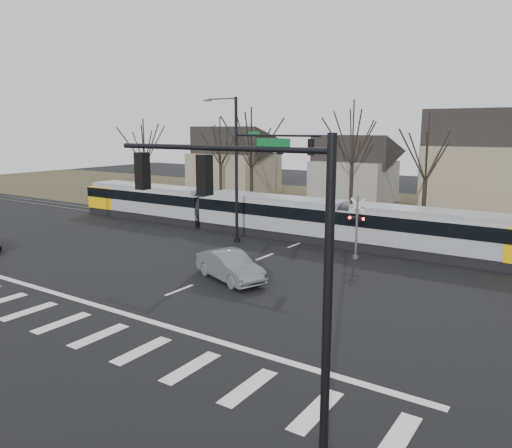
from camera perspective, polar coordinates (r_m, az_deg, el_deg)
The scene contains 15 objects.
ground at distance 24.47m, azimuth -11.93°, elevation -8.64°, with size 140.00×140.00×0.00m, color black.
grass_verge at distance 51.42m, azimuth 14.39°, elevation 1.53°, with size 140.00×28.00×0.01m, color #38331E.
crosswalk at distance 22.07m, azimuth -19.49°, elevation -11.24°, with size 27.00×2.60×0.01m.
stop_line at distance 23.33m, azimuth -15.13°, elevation -9.76°, with size 28.00×0.35×0.01m, color silver.
lane_dashes at distance 36.95m, azimuth 6.04°, elevation -1.78°, with size 0.18×30.00×0.01m.
rail_pair at distance 36.78m, azimuth 5.90°, elevation -1.80°, with size 90.00×1.52×0.06m.
tram at distance 38.23m, azimuth 1.76°, elevation 1.19°, with size 39.54×2.94×3.00m.
sedan at distance 26.98m, azimuth -3.00°, elevation -4.81°, with size 5.05×3.31×1.57m, color slate.
signal_pole_near_right at distance 12.29m, azimuth 0.35°, elevation -2.88°, with size 6.72×0.44×8.00m.
signal_pole_far at distance 34.36m, azimuth -0.10°, elevation 6.93°, with size 9.28×0.44×10.20m.
rail_crossing_signal at distance 31.66m, azimuth 11.41°, elevation -0.61°, with size 1.08×0.36×4.00m.
tree_row at distance 44.57m, azimuth 14.53°, elevation 6.60°, with size 59.20×7.20×10.00m.
house_a at distance 62.09m, azimuth -2.55°, elevation 7.56°, with size 9.72×8.64×8.60m.
house_b at distance 56.46m, azimuth 11.15°, elevation 6.53°, with size 8.64×7.56×7.65m.
house_c at distance 49.65m, azimuth 24.97°, elevation 6.61°, with size 10.80×8.64×10.10m.
Camera 1 is at (16.68, -15.97, 8.10)m, focal length 35.00 mm.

